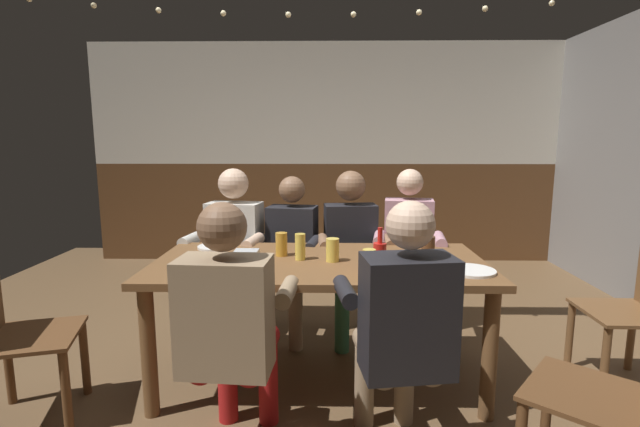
# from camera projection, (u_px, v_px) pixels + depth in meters

# --- Properties ---
(ground_plane) EXTENTS (6.69, 6.69, 0.00)m
(ground_plane) POSITION_uv_depth(u_px,v_px,m) (319.00, 378.00, 2.79)
(ground_plane) COLOR brown
(back_wall_upper) EXTENTS (5.39, 0.12, 1.38)m
(back_wall_upper) POSITION_uv_depth(u_px,v_px,m) (324.00, 104.00, 5.30)
(back_wall_upper) COLOR beige
(back_wall_wainscot) EXTENTS (5.39, 0.12, 1.16)m
(back_wall_wainscot) POSITION_uv_depth(u_px,v_px,m) (324.00, 212.00, 5.51)
(back_wall_wainscot) COLOR brown
(back_wall_wainscot) RESTS_ON ground_plane
(dining_table) EXTENTS (1.92, 0.91, 0.75)m
(dining_table) POSITION_uv_depth(u_px,v_px,m) (319.00, 276.00, 2.68)
(dining_table) COLOR brown
(dining_table) RESTS_ON ground_plane
(person_0) EXTENTS (0.57, 0.57, 1.23)m
(person_0) POSITION_uv_depth(u_px,v_px,m) (231.00, 244.00, 3.35)
(person_0) COLOR silver
(person_0) RESTS_ON ground_plane
(person_1) EXTENTS (0.53, 0.57, 1.18)m
(person_1) POSITION_uv_depth(u_px,v_px,m) (290.00, 249.00, 3.35)
(person_1) COLOR black
(person_1) RESTS_ON ground_plane
(person_2) EXTENTS (0.55, 0.55, 1.22)m
(person_2) POSITION_uv_depth(u_px,v_px,m) (352.00, 246.00, 3.34)
(person_2) COLOR black
(person_2) RESTS_ON ground_plane
(person_3) EXTENTS (0.53, 0.55, 1.23)m
(person_3) POSITION_uv_depth(u_px,v_px,m) (408.00, 246.00, 3.34)
(person_3) COLOR #B78493
(person_3) RESTS_ON ground_plane
(person_4) EXTENTS (0.55, 0.54, 1.19)m
(person_4) POSITION_uv_depth(u_px,v_px,m) (230.00, 320.00, 2.01)
(person_4) COLOR #997F60
(person_4) RESTS_ON ground_plane
(person_5) EXTENTS (0.55, 0.57, 1.20)m
(person_5) POSITION_uv_depth(u_px,v_px,m) (402.00, 321.00, 1.99)
(person_5) COLOR black
(person_5) RESTS_ON ground_plane
(chair_empty_near_right) EXTENTS (0.45, 0.45, 0.88)m
(chair_empty_near_right) POSITION_uv_depth(u_px,v_px,m) (638.00, 308.00, 2.64)
(chair_empty_near_right) COLOR brown
(chair_empty_near_right) RESTS_ON ground_plane
(chair_empty_near_left) EXTENTS (0.62, 0.62, 0.88)m
(chair_empty_near_left) POSITION_uv_depth(u_px,v_px,m) (614.00, 396.00, 1.74)
(chair_empty_near_left) COLOR brown
(chair_empty_near_left) RESTS_ON ground_plane
(chair_empty_far_end) EXTENTS (0.54, 0.54, 0.88)m
(chair_empty_far_end) POSITION_uv_depth(u_px,v_px,m) (13.00, 334.00, 2.30)
(chair_empty_far_end) COLOR brown
(chair_empty_far_end) RESTS_ON ground_plane
(condiment_caddy) EXTENTS (0.14, 0.10, 0.05)m
(condiment_caddy) POSITION_uv_depth(u_px,v_px,m) (247.00, 254.00, 2.70)
(condiment_caddy) COLOR #B2B7BC
(condiment_caddy) RESTS_ON dining_table
(plate_0) EXTENTS (0.26, 0.26, 0.01)m
(plate_0) POSITION_uv_depth(u_px,v_px,m) (471.00, 271.00, 2.42)
(plate_0) COLOR white
(plate_0) RESTS_ON dining_table
(plate_1) EXTENTS (0.23, 0.23, 0.01)m
(plate_1) POSITION_uv_depth(u_px,v_px,m) (216.00, 247.00, 2.97)
(plate_1) COLOR white
(plate_1) RESTS_ON dining_table
(bottle_0) EXTENTS (0.07, 0.07, 0.23)m
(bottle_0) POSITION_uv_depth(u_px,v_px,m) (380.00, 255.00, 2.47)
(bottle_0) COLOR red
(bottle_0) RESTS_ON dining_table
(bottle_1) EXTENTS (0.06, 0.06, 0.28)m
(bottle_1) POSITION_uv_depth(u_px,v_px,m) (411.00, 254.00, 2.37)
(bottle_1) COLOR #195923
(bottle_1) RESTS_ON dining_table
(pint_glass_0) EXTENTS (0.08, 0.08, 0.10)m
(pint_glass_0) POSITION_uv_depth(u_px,v_px,m) (428.00, 245.00, 2.83)
(pint_glass_0) COLOR #4C2D19
(pint_glass_0) RESTS_ON dining_table
(pint_glass_1) EXTENTS (0.07, 0.07, 0.11)m
(pint_glass_1) POSITION_uv_depth(u_px,v_px,m) (369.00, 270.00, 2.27)
(pint_glass_1) COLOR #E5C64C
(pint_glass_1) RESTS_ON dining_table
(pint_glass_2) EXTENTS (0.08, 0.08, 0.13)m
(pint_glass_2) POSITION_uv_depth(u_px,v_px,m) (333.00, 250.00, 2.63)
(pint_glass_2) COLOR #E5C64C
(pint_glass_2) RESTS_ON dining_table
(pint_glass_3) EXTENTS (0.06, 0.06, 0.15)m
(pint_glass_3) POSITION_uv_depth(u_px,v_px,m) (300.00, 247.00, 2.66)
(pint_glass_3) COLOR #E5C64C
(pint_glass_3) RESTS_ON dining_table
(pint_glass_4) EXTENTS (0.08, 0.08, 0.16)m
(pint_glass_4) POSITION_uv_depth(u_px,v_px,m) (416.00, 235.00, 3.00)
(pint_glass_4) COLOR gold
(pint_glass_4) RESTS_ON dining_table
(pint_glass_5) EXTENTS (0.07, 0.07, 0.14)m
(pint_glass_5) POSITION_uv_depth(u_px,v_px,m) (369.00, 262.00, 2.37)
(pint_glass_5) COLOR #E5C64C
(pint_glass_5) RESTS_ON dining_table
(pint_glass_6) EXTENTS (0.07, 0.07, 0.14)m
(pint_glass_6) POSITION_uv_depth(u_px,v_px,m) (281.00, 244.00, 2.76)
(pint_glass_6) COLOR gold
(pint_glass_6) RESTS_ON dining_table
(string_lights) EXTENTS (3.81, 0.04, 0.14)m
(string_lights) POSITION_uv_depth(u_px,v_px,m) (321.00, 8.00, 2.93)
(string_lights) COLOR #F9EAB2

